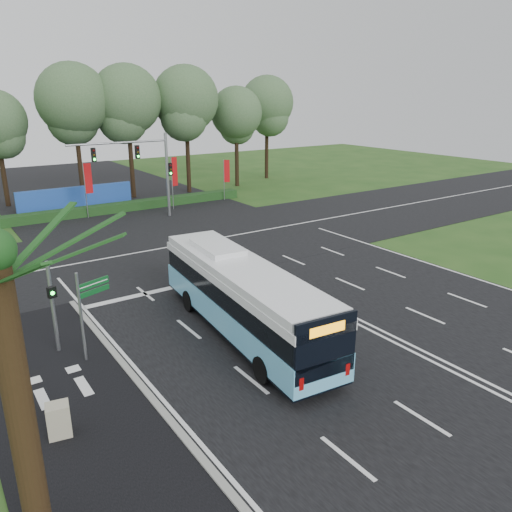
# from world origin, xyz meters

# --- Properties ---
(ground) EXTENTS (120.00, 120.00, 0.00)m
(ground) POSITION_xyz_m (0.00, 0.00, 0.00)
(ground) COLOR #244B19
(ground) RESTS_ON ground
(road_main) EXTENTS (20.00, 120.00, 0.04)m
(road_main) POSITION_xyz_m (0.00, 0.00, 0.02)
(road_main) COLOR black
(road_main) RESTS_ON ground
(road_cross) EXTENTS (120.00, 14.00, 0.05)m
(road_cross) POSITION_xyz_m (0.00, 12.00, 0.03)
(road_cross) COLOR black
(road_cross) RESTS_ON ground
(bike_path) EXTENTS (5.00, 18.00, 0.06)m
(bike_path) POSITION_xyz_m (-12.50, -3.00, 0.03)
(bike_path) COLOR black
(bike_path) RESTS_ON ground
(kerb_strip) EXTENTS (0.25, 18.00, 0.12)m
(kerb_strip) POSITION_xyz_m (-10.10, -3.00, 0.06)
(kerb_strip) COLOR gray
(kerb_strip) RESTS_ON ground
(city_bus) EXTENTS (3.62, 12.15, 3.44)m
(city_bus) POSITION_xyz_m (-4.79, -1.66, 1.73)
(city_bus) COLOR #65BFEA
(city_bus) RESTS_ON ground
(pedestrian_signal) EXTENTS (0.35, 0.44, 3.89)m
(pedestrian_signal) POSITION_xyz_m (-11.87, 1.20, 2.13)
(pedestrian_signal) COLOR gray
(pedestrian_signal) RESTS_ON ground
(street_sign) EXTENTS (1.37, 0.55, 3.69)m
(street_sign) POSITION_xyz_m (-10.86, -0.02, 2.35)
(street_sign) COLOR gray
(street_sign) RESTS_ON ground
(utility_cabinet) EXTENTS (0.77, 0.68, 1.13)m
(utility_cabinet) POSITION_xyz_m (-13.16, -4.31, 0.57)
(utility_cabinet) COLOR #ACA68B
(utility_cabinet) RESTS_ON ground
(banner_flag_left) EXTENTS (0.69, 0.12, 4.69)m
(banner_flag_left) POSITION_xyz_m (-3.77, 23.75, 3.05)
(banner_flag_left) COLOR gray
(banner_flag_left) RESTS_ON ground
(banner_flag_mid) EXTENTS (0.68, 0.27, 4.80)m
(banner_flag_mid) POSITION_xyz_m (3.61, 22.70, 3.12)
(banner_flag_mid) COLOR gray
(banner_flag_mid) RESTS_ON ground
(banner_flag_right) EXTENTS (0.56, 0.26, 4.03)m
(banner_flag_right) POSITION_xyz_m (9.57, 23.56, 2.65)
(banner_flag_right) COLOR gray
(banner_flag_right) RESTS_ON ground
(traffic_light_gantry) EXTENTS (8.41, 0.28, 7.00)m
(traffic_light_gantry) POSITION_xyz_m (0.21, 20.50, 4.66)
(traffic_light_gantry) COLOR gray
(traffic_light_gantry) RESTS_ON ground
(hedge) EXTENTS (22.00, 1.20, 0.80)m
(hedge) POSITION_xyz_m (0.00, 24.50, 0.40)
(hedge) COLOR #153A16
(hedge) RESTS_ON ground
(blue_hoarding) EXTENTS (10.00, 0.30, 2.20)m
(blue_hoarding) POSITION_xyz_m (-4.00, 27.00, 1.10)
(blue_hoarding) COLOR #1F49A8
(blue_hoarding) RESTS_ON ground
(eucalyptus_row) EXTENTS (47.70, 9.58, 12.88)m
(eucalyptus_row) POSITION_xyz_m (-0.21, 30.36, 9.08)
(eucalyptus_row) COLOR black
(eucalyptus_row) RESTS_ON ground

